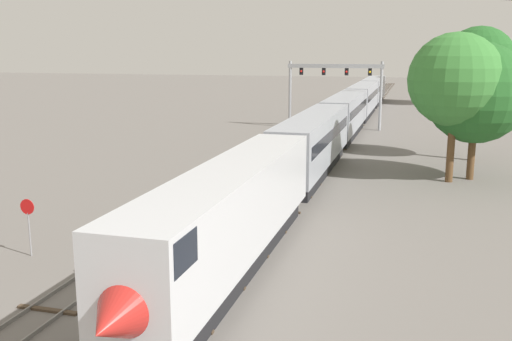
% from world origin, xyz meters
% --- Properties ---
extents(ground_plane, '(400.00, 400.00, 0.00)m').
position_xyz_m(ground_plane, '(0.00, 0.00, 0.00)').
color(ground_plane, slate).
extents(track_main, '(2.60, 200.00, 0.16)m').
position_xyz_m(track_main, '(2.00, 60.00, 0.07)').
color(track_main, slate).
rests_on(track_main, ground).
extents(track_near, '(2.60, 160.00, 0.16)m').
position_xyz_m(track_near, '(-3.50, 40.00, 0.07)').
color(track_near, slate).
rests_on(track_near, ground).
extents(passenger_train, '(3.04, 108.19, 4.80)m').
position_xyz_m(passenger_train, '(2.00, 47.81, 2.61)').
color(passenger_train, silver).
rests_on(passenger_train, ground).
extents(signal_gantry, '(12.10, 0.49, 8.52)m').
position_xyz_m(signal_gantry, '(-0.25, 53.70, 6.22)').
color(signal_gantry, '#999BA0').
rests_on(signal_gantry, ground).
extents(stop_sign, '(0.76, 0.08, 2.88)m').
position_xyz_m(stop_sign, '(-8.00, 3.12, 1.87)').
color(stop_sign, gray).
rests_on(stop_sign, ground).
extents(trackside_tree_left, '(6.99, 6.99, 11.24)m').
position_xyz_m(trackside_tree_left, '(12.53, 25.73, 7.72)').
color(trackside_tree_left, brown).
rests_on(trackside_tree_left, ground).
extents(trackside_tree_mid, '(7.69, 7.69, 10.57)m').
position_xyz_m(trackside_tree_mid, '(14.15, 27.09, 6.71)').
color(trackside_tree_mid, brown).
rests_on(trackside_tree_mid, ground).
extents(trackside_tree_right, '(6.42, 6.42, 12.00)m').
position_xyz_m(trackside_tree_right, '(14.95, 35.59, 8.75)').
color(trackside_tree_right, brown).
rests_on(trackside_tree_right, ground).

